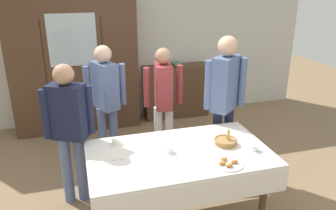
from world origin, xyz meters
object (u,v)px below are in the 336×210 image
wall_cabinet (75,65)px  bread_basket (226,141)px  spoon_back_edge (186,142)px  person_by_cabinet (69,122)px  dining_table (180,162)px  bookshelf_low (176,91)px  tea_cup_front_edge (254,148)px  person_behind_table_left (163,95)px  spoon_center (241,134)px  spoon_near_left (120,159)px  tea_cup_back_edge (116,142)px  tea_cup_mid_left (169,150)px  book_stack (176,64)px  pastry_plate (228,163)px  person_behind_table_right (225,93)px  person_beside_shelf (106,95)px

wall_cabinet → bread_basket: (1.41, -2.53, -0.29)m
spoon_back_edge → person_by_cabinet: size_ratio=0.08×
dining_table → bookshelf_low: (0.78, 2.64, -0.19)m
tea_cup_front_edge → person_behind_table_left: 1.48m
dining_table → person_behind_table_left: person_behind_table_left is taller
spoon_center → bread_basket: bearing=-147.5°
spoon_near_left → person_by_cabinet: bearing=129.5°
tea_cup_back_edge → tea_cup_mid_left: (0.47, -0.32, 0.00)m
tea_cup_back_edge → spoon_near_left: 0.33m
book_stack → tea_cup_front_edge: (-0.06, -2.79, -0.18)m
wall_cabinet → tea_cup_back_edge: bearing=-81.7°
spoon_center → tea_cup_back_edge: bearing=174.3°
book_stack → tea_cup_back_edge: (-1.35, -2.27, -0.18)m
bread_basket → spoon_near_left: bread_basket is taller
pastry_plate → spoon_back_edge: (-0.22, 0.53, -0.01)m
dining_table → tea_cup_front_edge: tea_cup_front_edge is taller
tea_cup_front_edge → pastry_plate: size_ratio=0.46×
tea_cup_mid_left → person_by_cabinet: 1.08m
tea_cup_mid_left → person_behind_table_left: person_behind_table_left is taller
pastry_plate → spoon_back_edge: bearing=112.4°
tea_cup_mid_left → tea_cup_front_edge: bearing=-13.6°
dining_table → person_behind_table_right: person_behind_table_right is taller
book_stack → tea_cup_back_edge: book_stack is taller
bread_basket → pastry_plate: bread_basket is taller
person_behind_table_left → book_stack: bearing=66.6°
spoon_near_left → dining_table: bearing=-4.4°
tea_cup_front_edge → person_behind_table_left: bearing=112.4°
spoon_back_edge → dining_table: bearing=-122.0°
spoon_near_left → person_by_cabinet: person_by_cabinet is taller
person_behind_table_left → person_by_cabinet: person_by_cabinet is taller
bookshelf_low → spoon_center: 2.42m
dining_table → tea_cup_back_edge: size_ratio=13.81×
dining_table → person_behind_table_right: bearing=41.3°
person_behind_table_left → spoon_back_edge: bearing=-91.5°
tea_cup_mid_left → spoon_near_left: bearing=-179.0°
bread_basket → pastry_plate: bearing=-112.1°
tea_cup_mid_left → tea_cup_back_edge: bearing=146.1°
bread_basket → bookshelf_low: bearing=84.1°
spoon_back_edge → spoon_center: same height
person_by_cabinet → tea_cup_back_edge: bearing=-25.1°
spoon_near_left → person_beside_shelf: bearing=89.3°
person_behind_table_right → tea_cup_mid_left: bearing=-144.5°
wall_cabinet → tea_cup_back_edge: 2.26m
person_behind_table_right → spoon_back_edge: bearing=-144.1°
person_behind_table_left → bread_basket: bearing=-73.1°
pastry_plate → spoon_back_edge: 0.58m
spoon_center → spoon_back_edge: bearing=-178.2°
book_stack → pastry_plate: book_stack is taller
spoon_back_edge → person_behind_table_left: (0.03, 1.00, 0.19)m
person_beside_shelf → pastry_plate: bearing=-60.6°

